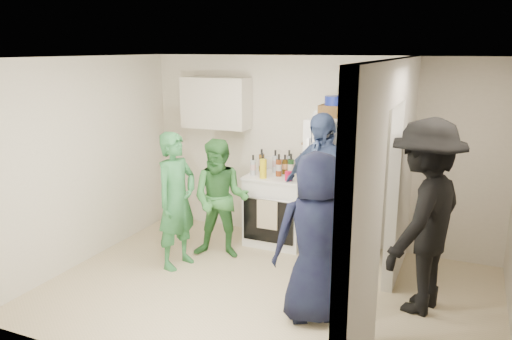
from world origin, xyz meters
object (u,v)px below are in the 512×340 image
at_px(yellow_cup_stack_top, 357,110).
at_px(person_denim, 320,191).
at_px(fridge, 338,188).
at_px(person_nook, 424,217).
at_px(wicker_basket, 334,111).
at_px(person_green_left, 177,201).
at_px(stove, 277,209).
at_px(blue_bowl, 334,101).
at_px(person_navy, 316,238).
at_px(person_green_center, 221,199).

bearing_deg(yellow_cup_stack_top, person_denim, -134.26).
distance_m(fridge, person_nook, 1.54).
bearing_deg(wicker_basket, person_green_left, -142.88).
distance_m(stove, blue_bowl, 1.66).
height_order(fridge, yellow_cup_stack_top, yellow_cup_stack_top).
height_order(fridge, wicker_basket, wicker_basket).
xyz_separation_m(yellow_cup_stack_top, person_navy, (-0.00, -1.56, -1.05)).
bearing_deg(person_green_left, blue_bowl, -42.34).
distance_m(blue_bowl, yellow_cup_stack_top, 0.36).
distance_m(yellow_cup_stack_top, person_nook, 1.59).
xyz_separation_m(stove, person_green_center, (-0.49, -0.71, 0.28)).
height_order(yellow_cup_stack_top, person_navy, yellow_cup_stack_top).
bearing_deg(person_navy, wicker_basket, -108.45).
bearing_deg(person_denim, stove, 172.07).
distance_m(blue_bowl, person_green_center, 1.86).
height_order(person_denim, person_nook, person_nook).
bearing_deg(person_nook, person_navy, -38.70).
bearing_deg(fridge, person_green_center, -152.44).
xyz_separation_m(person_green_left, person_green_center, (0.35, 0.45, -0.07)).
xyz_separation_m(stove, yellow_cup_stack_top, (1.04, -0.13, 1.41)).
xyz_separation_m(blue_bowl, person_nook, (1.23, -1.09, -0.99)).
bearing_deg(fridge, yellow_cup_stack_top, -24.44).
bearing_deg(yellow_cup_stack_top, stove, 172.91).
relative_size(yellow_cup_stack_top, person_nook, 0.13).
bearing_deg(stove, person_navy, -58.35).
height_order(stove, person_nook, person_nook).
xyz_separation_m(fridge, person_green_center, (-1.31, -0.68, -0.12)).
bearing_deg(person_green_center, stove, 41.69).
bearing_deg(blue_bowl, person_nook, -41.60).
height_order(wicker_basket, person_denim, wicker_basket).
relative_size(blue_bowl, person_green_center, 0.16).
xyz_separation_m(fridge, person_green_left, (-1.67, -1.13, -0.05)).
distance_m(wicker_basket, person_green_center, 1.78).
relative_size(blue_bowl, person_green_left, 0.15).
relative_size(wicker_basket, yellow_cup_stack_top, 1.40).
bearing_deg(blue_bowl, stove, -178.42).
xyz_separation_m(blue_bowl, person_denim, (-0.01, -0.48, -1.03)).
xyz_separation_m(person_green_center, person_nook, (2.44, -0.36, 0.22)).
distance_m(wicker_basket, person_green_left, 2.21).
height_order(stove, person_navy, person_navy).
distance_m(blue_bowl, person_green_left, 2.27).
height_order(person_green_center, person_nook, person_nook).
height_order(stove, person_green_center, person_green_center).
bearing_deg(person_green_center, person_nook, -22.32).
bearing_deg(person_denim, person_green_left, -130.91).
bearing_deg(wicker_basket, person_navy, -79.49).
bearing_deg(yellow_cup_stack_top, blue_bowl, 154.89).
bearing_deg(person_nook, person_green_center, -81.26).
relative_size(person_denim, person_nook, 0.96).
bearing_deg(person_denim, fridge, 101.24).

